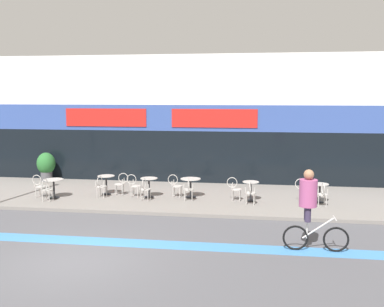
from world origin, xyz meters
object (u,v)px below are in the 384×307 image
object	(u,v)px
bistro_table_0	(54,184)
bistro_table_4	(251,187)
cafe_chair_0_side	(39,184)
cafe_chair_3_near	(188,188)
bistro_table_3	(191,184)
bistro_table_1	(106,181)
cafe_chair_0_near	(46,188)
cafe_chair_5_near	(322,193)
cafe_chair_4_side	(234,187)
cyclist_0	(310,203)
cafe_chair_2_side	(134,184)
cafe_chair_1_near	(101,185)
cafe_chair_2_near	(145,188)
planter_pot	(46,165)
cafe_chair_1_side	(121,182)
bistro_table_5	(320,189)
cafe_chair_5_side	(303,189)
cafe_chair_3_side	(175,184)
bistro_table_2	(149,184)
cafe_chair_4_near	(250,191)

from	to	relation	value
bistro_table_0	bistro_table_4	size ratio (longest dim) A/B	1.01
bistro_table_0	cafe_chair_0_side	xyz separation A→B (m)	(-0.63, 0.01, -0.02)
cafe_chair_0_side	cafe_chair_3_near	distance (m)	6.00
bistro_table_3	bistro_table_1	bearing A→B (deg)	179.44
cafe_chair_0_near	cafe_chair_5_near	distance (m)	10.37
cafe_chair_4_side	cyclist_0	size ratio (longest dim) A/B	0.40
bistro_table_1	cafe_chair_2_side	world-z (taller)	cafe_chair_2_side
cafe_chair_1_near	cafe_chair_2_near	size ratio (longest dim) A/B	1.00
cafe_chair_0_side	cafe_chair_2_near	bearing A→B (deg)	5.96
bistro_table_0	cafe_chair_2_side	distance (m)	3.16
cafe_chair_0_side	planter_pot	bearing A→B (deg)	117.52
cafe_chair_2_side	bistro_table_4	bearing A→B (deg)	5.56
cafe_chair_1_near	planter_pot	world-z (taller)	planter_pot
bistro_table_0	cafe_chair_1_side	world-z (taller)	cafe_chair_1_side
bistro_table_5	cyclist_0	xyz separation A→B (m)	(-0.96, -5.17, 0.69)
bistro_table_0	bistro_table_5	bearing A→B (deg)	3.98
cyclist_0	bistro_table_1	bearing A→B (deg)	144.15
bistro_table_1	cyclist_0	world-z (taller)	cyclist_0
cafe_chair_2_side	cafe_chair_5_side	bearing A→B (deg)	6.85
cafe_chair_2_near	cafe_chair_5_side	bearing A→B (deg)	-78.08
cafe_chair_0_near	cafe_chair_3_side	distance (m)	4.97
bistro_table_2	cafe_chair_1_near	world-z (taller)	cafe_chair_1_near
cafe_chair_3_side	bistro_table_0	bearing A→B (deg)	-167.47
bistro_table_4	cafe_chair_2_side	size ratio (longest dim) A/B	0.84
bistro_table_5	bistro_table_2	bearing A→B (deg)	-179.38
cafe_chair_0_side	cafe_chair_3_near	world-z (taller)	same
cafe_chair_3_near	cafe_chair_5_side	bearing A→B (deg)	-90.24
cafe_chair_0_side	cyclist_0	world-z (taller)	cyclist_0
planter_pot	bistro_table_5	bearing A→B (deg)	-11.96
bistro_table_5	cafe_chair_4_near	bearing A→B (deg)	-163.94
bistro_table_0	cafe_chair_5_side	bearing A→B (deg)	4.24
bistro_table_2	bistro_table_3	size ratio (longest dim) A/B	0.97
cyclist_0	cafe_chair_2_side	bearing A→B (deg)	140.51
bistro_table_3	cafe_chair_2_side	distance (m)	2.28
cafe_chair_0_near	cafe_chair_2_near	size ratio (longest dim) A/B	1.00
cafe_chair_1_near	bistro_table_3	bearing A→B (deg)	-73.41
bistro_table_3	cafe_chair_4_side	size ratio (longest dim) A/B	0.89
bistro_table_4	planter_pot	bearing A→B (deg)	164.29
bistro_table_2	cafe_chair_0_near	xyz separation A→B (m)	(-3.72, -1.27, -0.03)
planter_pot	cafe_chair_1_near	bearing A→B (deg)	-38.76
bistro_table_1	cafe_chair_3_near	bearing A→B (deg)	-10.62
cafe_chair_0_near	planter_pot	size ratio (longest dim) A/B	0.67
cafe_chair_0_near	cafe_chair_5_side	bearing A→B (deg)	-78.40
bistro_table_5	cafe_chair_1_side	bearing A→B (deg)	178.60
cafe_chair_3_near	cafe_chair_4_side	distance (m)	1.78
bistro_table_1	cafe_chair_5_near	distance (m)	8.53
cafe_chair_1_near	cafe_chair_2_near	world-z (taller)	same
cafe_chair_0_side	cafe_chair_4_side	bearing A→B (deg)	10.15
cafe_chair_3_side	planter_pot	distance (m)	7.12
planter_pot	cyclist_0	distance (m)	13.74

